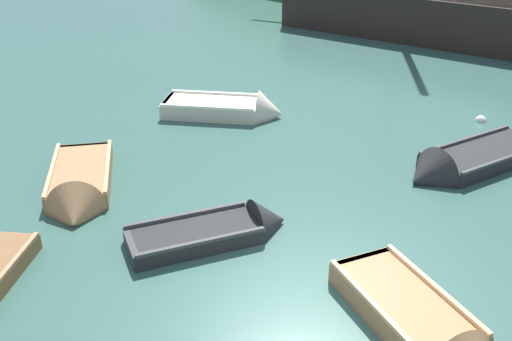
{
  "coord_description": "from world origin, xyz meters",
  "views": [
    {
      "loc": [
        2.31,
        -7.01,
        5.99
      ],
      "look_at": [
        -2.9,
        3.25,
        0.23
      ],
      "focal_mm": 41.12,
      "sensor_mm": 36.0,
      "label": 1
    }
  ],
  "objects_px": {
    "sailing_ship": "(466,26)",
    "rowboat_far": "(424,331)",
    "rowboat_outer_left": "(231,111)",
    "rowboat_near_dock": "(79,190)",
    "rowboat_portside": "(222,232)",
    "rowboat_outer_right": "(464,165)",
    "buoy_white": "(481,121)"
  },
  "relations": [
    {
      "from": "rowboat_outer_right",
      "to": "rowboat_outer_left",
      "type": "bearing_deg",
      "value": -63.34
    },
    {
      "from": "rowboat_portside",
      "to": "rowboat_outer_right",
      "type": "relative_size",
      "value": 0.74
    },
    {
      "from": "rowboat_far",
      "to": "rowboat_outer_left",
      "type": "relative_size",
      "value": 0.87
    },
    {
      "from": "sailing_ship",
      "to": "buoy_white",
      "type": "distance_m",
      "value": 8.84
    },
    {
      "from": "rowboat_portside",
      "to": "rowboat_near_dock",
      "type": "height_order",
      "value": "rowboat_near_dock"
    },
    {
      "from": "rowboat_portside",
      "to": "rowboat_outer_right",
      "type": "height_order",
      "value": "rowboat_outer_right"
    },
    {
      "from": "rowboat_far",
      "to": "rowboat_portside",
      "type": "height_order",
      "value": "rowboat_far"
    },
    {
      "from": "rowboat_far",
      "to": "rowboat_outer_right",
      "type": "relative_size",
      "value": 0.77
    },
    {
      "from": "sailing_ship",
      "to": "rowboat_outer_right",
      "type": "distance_m",
      "value": 12.07
    },
    {
      "from": "rowboat_outer_right",
      "to": "buoy_white",
      "type": "bearing_deg",
      "value": -147.23
    },
    {
      "from": "rowboat_outer_right",
      "to": "buoy_white",
      "type": "xyz_separation_m",
      "value": [
        -0.08,
        3.29,
        -0.1
      ]
    },
    {
      "from": "rowboat_outer_left",
      "to": "rowboat_outer_right",
      "type": "relative_size",
      "value": 0.89
    },
    {
      "from": "rowboat_near_dock",
      "to": "buoy_white",
      "type": "distance_m",
      "value": 10.76
    },
    {
      "from": "sailing_ship",
      "to": "rowboat_outer_right",
      "type": "relative_size",
      "value": 4.45
    },
    {
      "from": "sailing_ship",
      "to": "rowboat_portside",
      "type": "bearing_deg",
      "value": 93.32
    },
    {
      "from": "sailing_ship",
      "to": "rowboat_near_dock",
      "type": "relative_size",
      "value": 5.22
    },
    {
      "from": "sailing_ship",
      "to": "rowboat_far",
      "type": "height_order",
      "value": "sailing_ship"
    },
    {
      "from": "rowboat_far",
      "to": "rowboat_portside",
      "type": "relative_size",
      "value": 1.05
    },
    {
      "from": "rowboat_far",
      "to": "rowboat_outer_left",
      "type": "bearing_deg",
      "value": 175.55
    },
    {
      "from": "rowboat_outer_left",
      "to": "buoy_white",
      "type": "distance_m",
      "value": 6.91
    },
    {
      "from": "sailing_ship",
      "to": "rowboat_near_dock",
      "type": "height_order",
      "value": "sailing_ship"
    },
    {
      "from": "rowboat_near_dock",
      "to": "rowboat_outer_left",
      "type": "bearing_deg",
      "value": 136.18
    },
    {
      "from": "rowboat_near_dock",
      "to": "rowboat_outer_left",
      "type": "distance_m",
      "value": 5.51
    },
    {
      "from": "rowboat_outer_left",
      "to": "rowboat_outer_right",
      "type": "height_order",
      "value": "rowboat_outer_left"
    },
    {
      "from": "rowboat_near_dock",
      "to": "rowboat_portside",
      "type": "bearing_deg",
      "value": 51.88
    },
    {
      "from": "buoy_white",
      "to": "rowboat_outer_left",
      "type": "bearing_deg",
      "value": -156.52
    },
    {
      "from": "rowboat_portside",
      "to": "rowboat_outer_left",
      "type": "relative_size",
      "value": 0.83
    },
    {
      "from": "sailing_ship",
      "to": "rowboat_portside",
      "type": "relative_size",
      "value": 6.04
    },
    {
      "from": "rowboat_far",
      "to": "rowboat_outer_right",
      "type": "distance_m",
      "value": 5.99
    },
    {
      "from": "rowboat_outer_left",
      "to": "rowboat_far",
      "type": "bearing_deg",
      "value": -62.2
    },
    {
      "from": "rowboat_portside",
      "to": "buoy_white",
      "type": "bearing_deg",
      "value": 18.35
    },
    {
      "from": "rowboat_far",
      "to": "rowboat_outer_right",
      "type": "height_order",
      "value": "rowboat_outer_right"
    }
  ]
}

